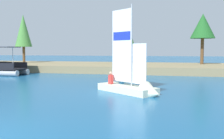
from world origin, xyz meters
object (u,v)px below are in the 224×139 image
shoreline_tree_midleft (23,31)px  shoreline_tree_centre (124,30)px  shoreline_tree_midright (203,26)px  sailboat (135,87)px

shoreline_tree_midleft → shoreline_tree_centre: 13.94m
shoreline_tree_midleft → shoreline_tree_midright: (23.79, 1.34, 0.26)m
shoreline_tree_midright → sailboat: 20.19m
shoreline_tree_centre → sailboat: (4.32, -19.90, -4.91)m
shoreline_tree_centre → shoreline_tree_midright: shoreline_tree_centre is taller
shoreline_tree_midright → sailboat: (-5.77, -18.68, -5.03)m
shoreline_tree_midleft → shoreline_tree_midright: 23.82m
shoreline_tree_midleft → shoreline_tree_midright: size_ratio=1.07×
shoreline_tree_centre → shoreline_tree_midleft: bearing=-169.4°
shoreline_tree_midleft → shoreline_tree_midright: shoreline_tree_midleft is taller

